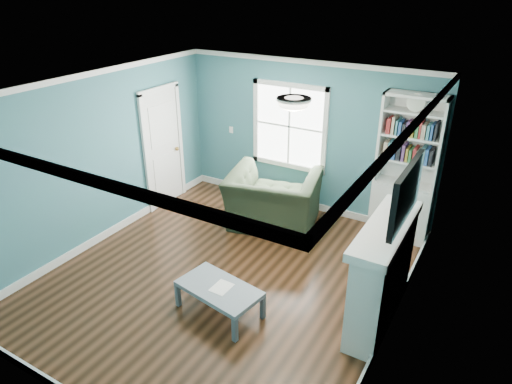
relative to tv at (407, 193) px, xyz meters
The scene contains 13 objects.
floor 2.80m from the tv, behind, with size 5.00×5.00×0.00m, color black.
room_walls 2.21m from the tv, behind, with size 5.00×5.00×5.00m.
trim 2.26m from the tv, behind, with size 4.50×5.00×2.60m.
window 3.40m from the tv, 137.57° to the left, with size 1.40×0.06×1.50m.
bookshelf 2.29m from the tv, 101.57° to the left, with size 0.90×0.35×2.31m.
fireplace 1.10m from the tv, behind, with size 0.44×1.58×1.30m.
tv is the anchor object (origin of this frame).
door 4.63m from the tv, 164.80° to the left, with size 0.12×0.98×2.17m.
ceiling_fixture 1.54m from the tv, behind, with size 0.38×0.38×0.15m.
light_switch 4.38m from the tv, 148.30° to the left, with size 0.08×0.01×0.12m, color white.
recliner 2.93m from the tv, 148.92° to the left, with size 1.42×0.92×1.24m, color #212C1B.
coffee_table 2.48m from the tv, 155.06° to the right, with size 1.10×0.72×0.37m.
paper_sheet 2.42m from the tv, 154.86° to the right, with size 0.21×0.27×0.00m, color white.
Camera 1 is at (3.00, -4.33, 3.79)m, focal length 32.00 mm.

